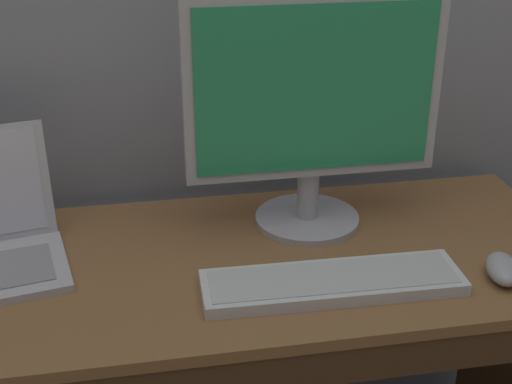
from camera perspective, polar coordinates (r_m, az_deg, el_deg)
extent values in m
cube|color=olive|center=(1.39, -3.63, -5.94)|extent=(1.47, 0.57, 0.02)
cube|color=#4E351E|center=(1.20, -1.94, -14.52)|extent=(1.41, 0.02, 0.07)
cylinder|color=#B7B7BC|center=(1.52, 4.12, -2.17)|extent=(0.22, 0.22, 0.02)
cylinder|color=#B7B7BC|center=(1.49, 4.20, -0.09)|extent=(0.05, 0.05, 0.11)
cube|color=#B7B7BC|center=(1.39, 4.68, 8.37)|extent=(0.51, 0.03, 0.36)
cube|color=#23935B|center=(1.37, 4.88, 8.14)|extent=(0.47, 0.00, 0.33)
cube|color=white|center=(1.30, 6.17, -7.27)|extent=(0.48, 0.14, 0.02)
cube|color=silver|center=(1.29, 6.19, -6.78)|extent=(0.45, 0.12, 0.00)
ellipsoid|color=#B7B7BC|center=(1.39, 19.21, -5.84)|extent=(0.09, 0.12, 0.04)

